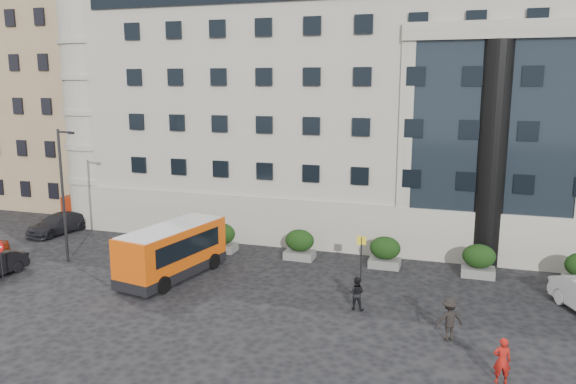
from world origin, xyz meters
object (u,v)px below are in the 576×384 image
(hedge_a, at_px, (222,237))
(hedge_d, at_px, (479,260))
(hedge_c, at_px, (385,252))
(red_truck, at_px, (97,198))
(parked_car_c, at_px, (58,224))
(no_entry_sign, at_px, (0,253))
(street_lamp, at_px, (63,191))
(minibus, at_px, (172,249))
(pedestrian_b, at_px, (356,293))
(hedge_b, at_px, (300,244))
(pedestrian_a, at_px, (502,361))
(parked_car_d, at_px, (174,206))
(pedestrian_c, at_px, (449,319))
(bus_stop_sign, at_px, (361,251))

(hedge_a, bearing_deg, hedge_d, 0.00)
(hedge_c, height_order, red_truck, red_truck)
(red_truck, xyz_separation_m, parked_car_c, (0.51, -5.20, -0.80))
(red_truck, bearing_deg, no_entry_sign, -74.35)
(street_lamp, distance_m, minibus, 7.87)
(hedge_a, distance_m, minibus, 5.33)
(red_truck, bearing_deg, hedge_a, -24.38)
(hedge_c, xyz_separation_m, no_entry_sign, (-19.40, -8.84, 0.72))
(pedestrian_b, bearing_deg, hedge_b, -50.51)
(hedge_b, xyz_separation_m, pedestrian_b, (4.80, -6.69, -0.12))
(hedge_b, distance_m, pedestrian_a, 16.09)
(parked_car_d, height_order, pedestrian_c, pedestrian_c)
(no_entry_sign, bearing_deg, hedge_a, 44.48)
(bus_stop_sign, relative_size, pedestrian_b, 1.56)
(hedge_c, relative_size, bus_stop_sign, 0.73)
(hedge_a, distance_m, bus_stop_sign, 9.94)
(no_entry_sign, height_order, pedestrian_a, no_entry_sign)
(hedge_d, bearing_deg, hedge_a, 180.00)
(hedge_c, xyz_separation_m, bus_stop_sign, (-0.90, -2.80, 0.80))
(hedge_d, relative_size, minibus, 0.25)
(street_lamp, xyz_separation_m, no_entry_sign, (-1.06, -4.04, -2.72))
(hedge_c, xyz_separation_m, hedge_d, (5.20, 0.00, 0.00))
(hedge_a, relative_size, hedge_d, 1.00)
(hedge_b, bearing_deg, parked_car_d, 148.20)
(bus_stop_sign, bearing_deg, pedestrian_a, -52.90)
(hedge_a, distance_m, street_lamp, 9.89)
(no_entry_sign, relative_size, pedestrian_a, 1.33)
(pedestrian_b, bearing_deg, parked_car_d, -35.76)
(hedge_d, distance_m, minibus, 17.03)
(hedge_d, bearing_deg, hedge_b, 180.00)
(street_lamp, relative_size, bus_stop_sign, 3.17)
(parked_car_d, relative_size, pedestrian_b, 3.12)
(bus_stop_sign, xyz_separation_m, parked_car_d, (-17.52, 11.00, -1.03))
(minibus, height_order, red_truck, red_truck)
(bus_stop_sign, height_order, no_entry_sign, bus_stop_sign)
(minibus, height_order, pedestrian_b, minibus)
(parked_car_d, height_order, pedestrian_b, pedestrian_b)
(pedestrian_c, bearing_deg, no_entry_sign, -25.65)
(pedestrian_b, bearing_deg, hedge_c, -89.60)
(hedge_a, bearing_deg, parked_car_c, 177.94)
(hedge_c, xyz_separation_m, pedestrian_c, (3.91, -8.70, -0.00))
(hedge_a, bearing_deg, pedestrian_a, -35.80)
(street_lamp, bearing_deg, minibus, -3.51)
(bus_stop_sign, bearing_deg, pedestrian_c, -50.78)
(hedge_c, distance_m, red_truck, 24.58)
(minibus, bearing_deg, bus_stop_sign, 24.33)
(hedge_a, height_order, parked_car_d, hedge_a)
(bus_stop_sign, relative_size, pedestrian_a, 1.45)
(parked_car_c, height_order, pedestrian_c, pedestrian_c)
(street_lamp, xyz_separation_m, pedestrian_c, (22.25, -3.90, -3.44))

